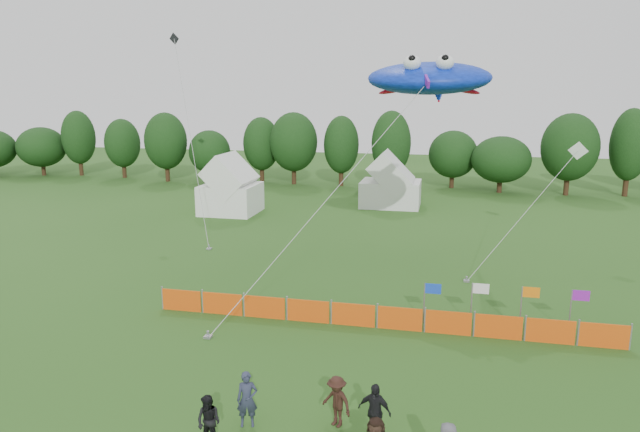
% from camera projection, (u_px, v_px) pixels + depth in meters
% --- Properties ---
extents(ground, '(160.00, 160.00, 0.00)m').
position_uv_depth(ground, '(277.00, 423.00, 17.34)').
color(ground, '#234C16').
rests_on(ground, ground).
extents(treeline, '(104.57, 8.78, 8.36)m').
position_uv_depth(treeline, '(417.00, 149.00, 58.98)').
color(treeline, '#382314').
rests_on(treeline, ground).
extents(tent_left, '(4.50, 4.50, 3.97)m').
position_uv_depth(tent_left, '(231.00, 189.00, 47.46)').
color(tent_left, white).
rests_on(tent_left, ground).
extents(tent_right, '(5.25, 4.20, 3.71)m').
position_uv_depth(tent_right, '(391.00, 185.00, 50.34)').
color(tent_right, silver).
rests_on(tent_right, ground).
extents(barrier_fence, '(19.90, 0.06, 1.00)m').
position_uv_depth(barrier_fence, '(376.00, 317.00, 24.31)').
color(barrier_fence, '#DA4B0C').
rests_on(barrier_fence, ground).
extents(flag_row, '(6.73, 0.35, 1.96)m').
position_uv_depth(flag_row, '(501.00, 299.00, 24.15)').
color(flag_row, gray).
rests_on(flag_row, ground).
extents(spectator_a, '(0.72, 0.58, 1.73)m').
position_uv_depth(spectator_a, '(247.00, 399.00, 17.05)').
color(spectator_a, '#282C42').
rests_on(spectator_a, ground).
extents(spectator_b, '(0.86, 0.73, 1.55)m').
position_uv_depth(spectator_b, '(209.00, 422.00, 16.05)').
color(spectator_b, black).
rests_on(spectator_b, ground).
extents(spectator_c, '(1.19, 1.02, 1.60)m').
position_uv_depth(spectator_c, '(337.00, 401.00, 17.06)').
color(spectator_c, black).
rests_on(spectator_c, ground).
extents(spectator_d, '(1.07, 0.64, 1.71)m').
position_uv_depth(spectator_d, '(374.00, 411.00, 16.43)').
color(spectator_d, black).
rests_on(spectator_d, ground).
extents(stingray_kite, '(11.55, 20.31, 11.81)m').
position_uv_depth(stingray_kite, '(430.00, 79.00, 30.78)').
color(stingray_kite, '#0F35E1').
rests_on(stingray_kite, ground).
extents(small_kite_white, '(7.17, 7.61, 7.00)m').
position_uv_depth(small_kite_white, '(547.00, 187.00, 33.31)').
color(small_kite_white, white).
rests_on(small_kite_white, ground).
extents(small_kite_dark, '(6.47, 8.76, 14.32)m').
position_uv_depth(small_kite_dark, '(187.00, 118.00, 40.39)').
color(small_kite_dark, black).
rests_on(small_kite_dark, ground).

